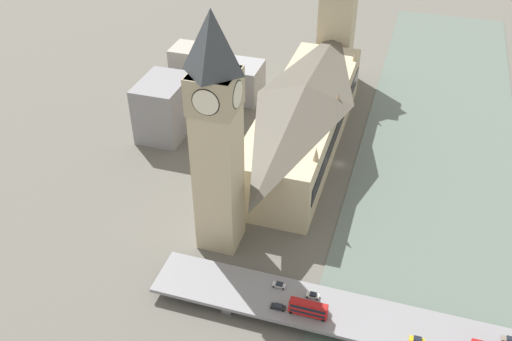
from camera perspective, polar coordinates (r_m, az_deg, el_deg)
The scene contains 15 objects.
ground_plane at distance 233.23m, azimuth 8.32°, elevation 0.66°, with size 600.00×600.00×0.00m, color #605E56.
river_water at distance 232.41m, azimuth 17.50°, elevation -0.94°, with size 63.66×360.00×0.30m, color slate.
parliament_hall at distance 234.38m, azimuth 4.83°, elevation 5.35°, with size 28.97×106.98×29.05m.
clock_tower at distance 170.03m, azimuth -3.98°, elevation 3.86°, with size 14.19×14.19×81.32m.
victoria_tower at distance 286.84m, azimuth 8.05°, elevation 13.90°, with size 16.12×16.12×57.88m.
road_bridge at distance 171.68m, azimuth 16.33°, elevation -15.39°, with size 159.31×16.82×4.37m.
double_decker_bus_rear at distance 166.99m, azimuth 5.25°, elevation -13.56°, with size 11.22×2.60×4.84m.
car_northbound_lead at distance 174.93m, azimuth 2.33°, elevation -11.37°, with size 4.01×1.75×1.44m.
car_northbound_mid at distance 167.94m, azimuth 15.81°, elevation -15.98°, with size 4.12×1.92×1.37m.
car_northbound_tail at distance 176.36m, azimuth 24.11°, elevation -15.20°, with size 4.63×1.79×1.33m.
car_southbound_mid at distance 169.49m, azimuth 2.23°, elevation -13.45°, with size 4.30×1.93×1.26m.
car_southbound_tail at distance 172.86m, azimuth 5.70°, elevation -12.32°, with size 3.87×1.79×1.49m.
city_block_west at distance 247.30m, azimuth -9.17°, elevation 6.21°, with size 18.49×25.48×24.77m.
city_block_center at distance 275.47m, azimuth -2.43°, elevation 9.04°, with size 28.26×18.66×17.12m.
city_block_east at distance 266.52m, azimuth -5.64°, elevation 9.28°, with size 23.87×14.60×28.49m.
Camera 1 is at (-23.40, 189.39, 134.08)m, focal length 40.00 mm.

